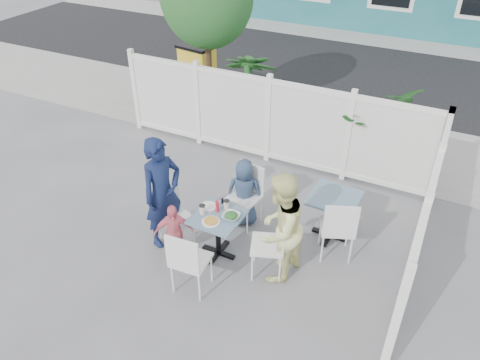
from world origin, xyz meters
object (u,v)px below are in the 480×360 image
at_px(man, 162,193).
at_px(chair_left, 172,211).
at_px(chair_right, 274,240).
at_px(toddler, 173,233).
at_px(boy, 244,192).
at_px(chair_back, 247,190).
at_px(woman, 279,229).
at_px(spare_table, 333,206).
at_px(utility_cabinet, 198,76).
at_px(chair_near, 188,259).
at_px(main_table, 218,225).

bearing_deg(man, chair_left, -40.82).
bearing_deg(chair_right, chair_left, 71.01).
height_order(man, toddler, man).
relative_size(man, boy, 1.55).
relative_size(chair_back, boy, 0.88).
bearing_deg(woman, spare_table, 167.75).
distance_m(spare_table, chair_right, 1.16).
distance_m(utility_cabinet, man, 4.76).
height_order(man, woman, man).
relative_size(chair_near, man, 0.58).
height_order(chair_back, woman, woman).
height_order(woman, boy, woman).
bearing_deg(toddler, utility_cabinet, 78.21).
bearing_deg(man, spare_table, -42.29).
distance_m(chair_right, woman, 0.23).
bearing_deg(chair_near, chair_left, 129.22).
height_order(main_table, chair_right, chair_right).
xyz_separation_m(spare_table, chair_left, (-2.03, -1.08, -0.04)).
distance_m(boy, toddler, 1.28).
distance_m(utility_cabinet, spare_table, 5.20).
distance_m(chair_back, boy, 0.06).
relative_size(spare_table, woman, 0.46).
xyz_separation_m(utility_cabinet, chair_near, (2.80, -5.04, -0.08)).
distance_m(chair_back, man, 1.30).
xyz_separation_m(chair_near, toddler, (-0.50, 0.44, -0.11)).
bearing_deg(main_table, utility_cabinet, 123.39).
distance_m(chair_left, woman, 1.64).
height_order(chair_left, chair_right, chair_right).
xyz_separation_m(utility_cabinet, woman, (3.70, -4.25, 0.14)).
height_order(chair_right, boy, boy).
distance_m(man, boy, 1.25).
relative_size(main_table, chair_near, 0.70).
bearing_deg(boy, toddler, 47.24).
xyz_separation_m(chair_left, toddler, (0.22, -0.33, -0.07)).
relative_size(spare_table, chair_left, 0.80).
xyz_separation_m(chair_back, chair_near, (-0.03, -1.66, 0.01)).
xyz_separation_m(main_table, chair_near, (0.00, -0.79, 0.04)).
height_order(spare_table, boy, boy).
relative_size(chair_left, boy, 0.83).
bearing_deg(toddler, spare_table, -0.44).
xyz_separation_m(main_table, toddler, (-0.50, -0.35, -0.07)).
height_order(spare_table, toddler, toddler).
xyz_separation_m(utility_cabinet, chair_back, (2.84, -3.38, -0.09)).
bearing_deg(chair_near, spare_table, 50.72).
xyz_separation_m(chair_right, toddler, (-1.33, -0.35, -0.11)).
xyz_separation_m(utility_cabinet, chair_left, (2.08, -4.27, -0.13)).
relative_size(spare_table, man, 0.43).
bearing_deg(utility_cabinet, man, -56.93).
xyz_separation_m(boy, toddler, (-0.51, -1.17, -0.09)).
relative_size(man, woman, 1.07).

